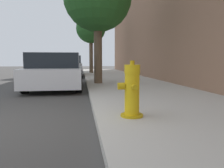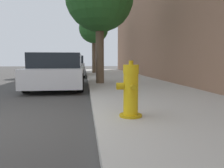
{
  "view_description": "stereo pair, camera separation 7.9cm",
  "coord_description": "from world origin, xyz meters",
  "px_view_note": "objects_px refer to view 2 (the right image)",
  "views": [
    {
      "loc": [
        1.43,
        -3.38,
        1.01
      ],
      "look_at": [
        2.08,
        1.17,
        0.52
      ],
      "focal_mm": 35.0,
      "sensor_mm": 36.0,
      "label": 1
    },
    {
      "loc": [
        1.51,
        -3.39,
        1.01
      ],
      "look_at": [
        2.08,
        1.17,
        0.52
      ],
      "focal_mm": 35.0,
      "sensor_mm": 36.0,
      "label": 2
    }
  ],
  "objects_px": {
    "parked_car_near": "(58,71)",
    "parked_car_mid": "(71,67)",
    "fire_hydrant": "(130,91)",
    "street_tree_far": "(94,29)"
  },
  "relations": [
    {
      "from": "fire_hydrant",
      "to": "parked_car_near",
      "type": "bearing_deg",
      "value": 108.8
    },
    {
      "from": "fire_hydrant",
      "to": "street_tree_far",
      "type": "bearing_deg",
      "value": 90.07
    },
    {
      "from": "parked_car_mid",
      "to": "fire_hydrant",
      "type": "bearing_deg",
      "value": -81.89
    },
    {
      "from": "parked_car_mid",
      "to": "parked_car_near",
      "type": "bearing_deg",
      "value": -91.27
    },
    {
      "from": "parked_car_near",
      "to": "street_tree_far",
      "type": "height_order",
      "value": "street_tree_far"
    },
    {
      "from": "parked_car_near",
      "to": "fire_hydrant",
      "type": "bearing_deg",
      "value": -71.2
    },
    {
      "from": "fire_hydrant",
      "to": "parked_car_mid",
      "type": "distance_m",
      "value": 11.18
    },
    {
      "from": "parked_car_near",
      "to": "street_tree_far",
      "type": "distance_m",
      "value": 8.91
    },
    {
      "from": "parked_car_near",
      "to": "parked_car_mid",
      "type": "height_order",
      "value": "parked_car_mid"
    },
    {
      "from": "parked_car_near",
      "to": "parked_car_mid",
      "type": "xyz_separation_m",
      "value": [
        0.13,
        6.04,
        0.03
      ]
    }
  ]
}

